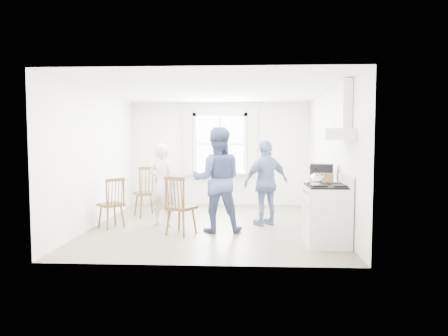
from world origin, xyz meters
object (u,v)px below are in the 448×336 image
(low_cabinet, at_px, (322,209))
(stereo_stack, at_px, (322,173))
(windsor_chair_b, at_px, (177,199))
(person_left, at_px, (163,185))
(person_mid, at_px, (217,180))
(windsor_chair_a, at_px, (148,186))
(person_right, at_px, (266,183))
(windsor_chair_c, at_px, (114,197))
(gas_stove, at_px, (327,214))

(low_cabinet, relative_size, stereo_stack, 1.99)
(windsor_chair_b, distance_m, person_left, 0.90)
(person_mid, bearing_deg, windsor_chair_a, -43.81)
(low_cabinet, xyz_separation_m, person_right, (-0.94, 0.70, 0.38))
(low_cabinet, height_order, person_right, person_right)
(windsor_chair_c, distance_m, person_mid, 1.99)
(low_cabinet, distance_m, person_mid, 1.92)
(gas_stove, distance_m, windsor_chair_c, 3.86)
(person_left, bearing_deg, windsor_chair_b, 136.82)
(windsor_chair_c, xyz_separation_m, person_left, (0.87, 0.28, 0.21))
(gas_stove, bearing_deg, person_mid, 155.54)
(windsor_chair_a, bearing_deg, gas_stove, -32.19)
(gas_stove, xyz_separation_m, windsor_chair_c, (-3.73, 0.99, 0.10))
(windsor_chair_c, xyz_separation_m, person_mid, (1.95, -0.17, 0.36))
(windsor_chair_c, bearing_deg, windsor_chair_b, -21.56)
(person_right, bearing_deg, person_left, -25.71)
(gas_stove, height_order, person_mid, person_mid)
(windsor_chair_b, height_order, person_right, person_right)
(person_right, bearing_deg, low_cabinet, 113.46)
(windsor_chair_b, xyz_separation_m, windsor_chair_c, (-1.28, 0.51, -0.05))
(person_left, bearing_deg, low_cabinet, -171.63)
(gas_stove, bearing_deg, windsor_chair_a, 147.81)
(windsor_chair_a, xyz_separation_m, windsor_chair_b, (0.90, -1.64, -0.04))
(gas_stove, distance_m, person_mid, 2.01)
(gas_stove, distance_m, stereo_stack, 0.97)
(windsor_chair_a, bearing_deg, person_right, -15.96)
(windsor_chair_a, relative_size, person_mid, 0.58)
(windsor_chair_a, xyz_separation_m, person_mid, (1.58, -1.30, 0.27))
(low_cabinet, height_order, person_mid, person_mid)
(stereo_stack, relative_size, person_left, 0.28)
(gas_stove, xyz_separation_m, windsor_chair_a, (-3.36, 2.12, 0.19))
(low_cabinet, xyz_separation_m, windsor_chair_b, (-2.53, -0.22, 0.18))
(stereo_stack, xyz_separation_m, person_mid, (-1.85, 0.04, -0.13))
(person_left, bearing_deg, windsor_chair_c, 36.77)
(windsor_chair_c, bearing_deg, person_mid, -5.09)
(gas_stove, distance_m, person_right, 1.69)
(stereo_stack, height_order, windsor_chair_c, stereo_stack)
(windsor_chair_b, height_order, person_left, person_left)
(windsor_chair_a, height_order, windsor_chair_b, windsor_chair_a)
(stereo_stack, distance_m, windsor_chair_a, 3.70)
(gas_stove, height_order, person_left, person_left)
(stereo_stack, height_order, windsor_chair_a, stereo_stack)
(low_cabinet, relative_size, person_mid, 0.48)
(windsor_chair_a, relative_size, windsor_chair_c, 1.15)
(windsor_chair_a, xyz_separation_m, person_right, (2.49, -0.71, 0.16))
(stereo_stack, bearing_deg, low_cabinet, -85.29)
(gas_stove, distance_m, low_cabinet, 0.70)
(windsor_chair_a, relative_size, person_left, 0.69)
(low_cabinet, bearing_deg, person_left, 169.18)
(windsor_chair_b, distance_m, windsor_chair_c, 1.38)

